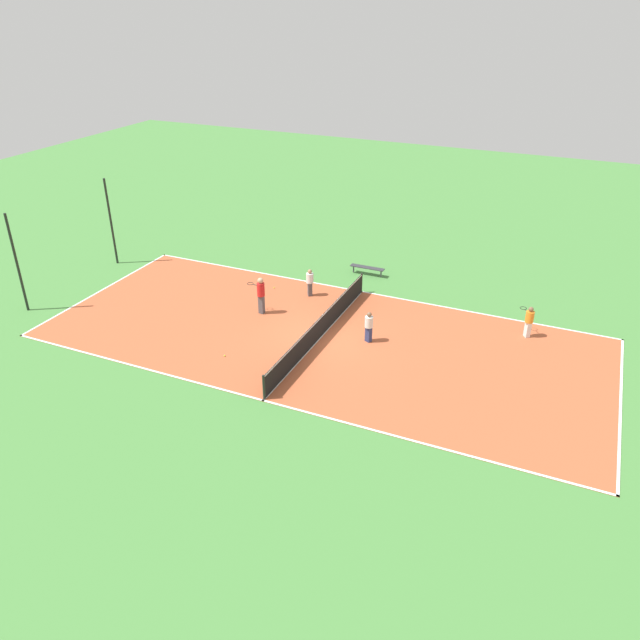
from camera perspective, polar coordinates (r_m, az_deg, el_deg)
name	(u,v)px	position (r m, az deg, el deg)	size (l,w,h in m)	color
ground_plane	(320,338)	(27.52, 0.00, -1.66)	(80.00, 80.00, 0.00)	#47843D
court_surface	(320,338)	(27.51, 0.00, -1.64)	(10.55, 24.54, 0.02)	#B75633
tennis_net	(320,327)	(27.25, 0.00, -0.64)	(10.35, 0.10, 1.05)	black
bench	(367,268)	(33.67, 4.34, 4.76)	(0.36, 1.87, 0.45)	#333338
player_center_orange	(529,320)	(28.71, 18.57, 0.01)	(0.95, 0.82, 1.46)	white
player_coach_red	(261,293)	(29.27, -5.43, 2.49)	(0.46, 0.97, 1.82)	#4C4C51
player_far_white	(369,325)	(26.93, 4.49, -0.48)	(0.48, 0.48, 1.41)	navy
player_near_white	(310,281)	(31.01, -0.93, 3.58)	(0.50, 0.50, 1.41)	#4C4C51
tennis_ball_right_alley	(274,288)	(32.18, -4.21, 2.97)	(0.07, 0.07, 0.07)	#CCE033
tennis_ball_midcourt	(225,356)	(26.41, -8.72, -3.24)	(0.07, 0.07, 0.07)	#CCE033
fence_post_back_left	(17,264)	(32.14, -25.97, 4.67)	(0.12, 0.12, 4.82)	black
fence_post_back_right	(111,222)	(36.24, -18.57, 8.49)	(0.12, 0.12, 4.82)	black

